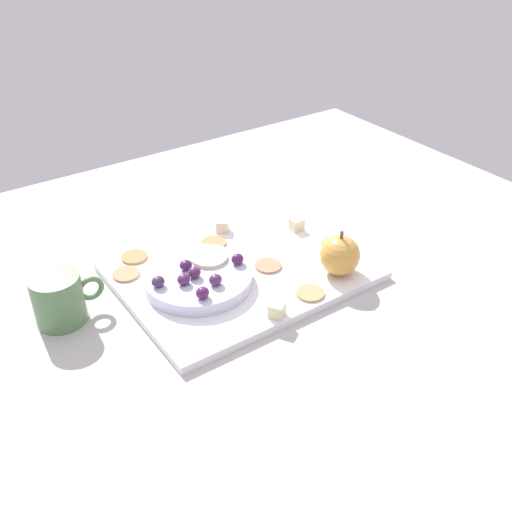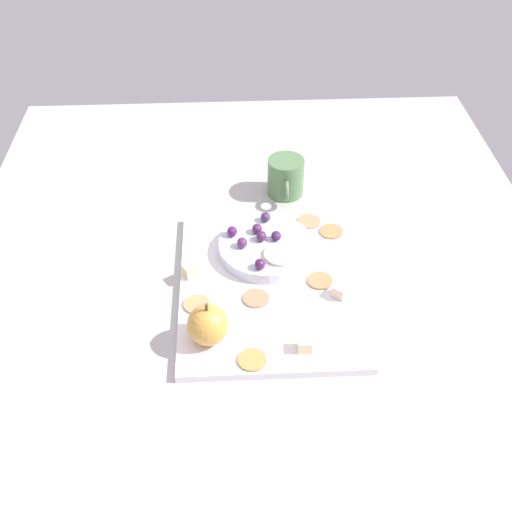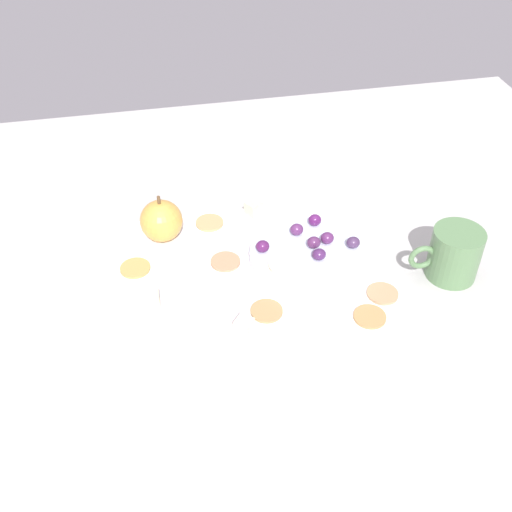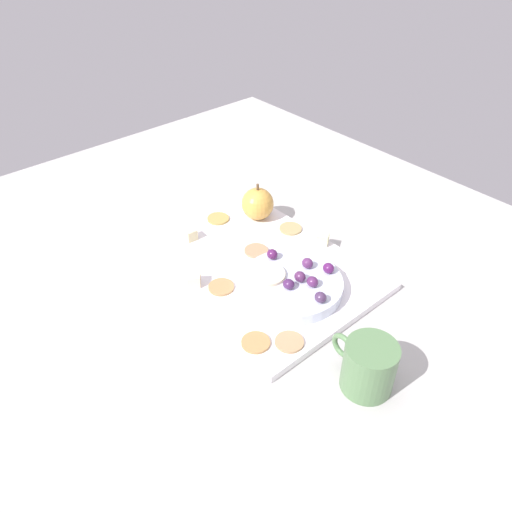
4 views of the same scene
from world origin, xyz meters
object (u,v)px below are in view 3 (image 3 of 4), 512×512
Objects in this scene: grape_2 at (263,248)px; grape_3 at (327,237)px; cracker_2 at (382,294)px; grape_1 at (297,229)px; serving_dish at (308,257)px; apple_whole at (161,221)px; cracker_0 at (210,223)px; grape_5 at (314,243)px; cheese_cube_0 at (244,326)px; grape_0 at (315,220)px; grape_4 at (319,254)px; cracker_5 at (370,317)px; apple_slice_0 at (289,264)px; grape_6 at (353,242)px; cracker_4 at (225,262)px; cheese_cube_2 at (152,300)px; cracker_3 at (135,268)px; cracker_1 at (267,311)px; cup at (454,254)px; cheese_cube_1 at (253,208)px; platter at (254,273)px.

grape_2 is 9.62cm from grape_3.
cracker_2 is 2.19× the size of grape_1.
serving_dish is at bearing 29.97° from grape_3.
apple_whole is 1.47× the size of cracker_0.
serving_dish is 8.55× the size of grape_5.
grape_0 is (-14.20, -17.48, 1.91)cm from cheese_cube_0.
cracker_5 is at bearing 111.11° from grape_4.
apple_slice_0 is at bearing 122.53° from cracker_0.
serving_dish is 8.55× the size of grape_2.
grape_1 is 8.52cm from grape_6.
cracker_4 is 6.13cm from grape_2.
cheese_cube_2 is at bearing 13.35° from grape_3.
cracker_3 is at bearing -7.77° from grape_2.
cracker_3 is (16.67, -12.24, 0.00)cm from cracker_1.
cracker_5 is 14.57cm from grape_3.
apple_whole reaches higher than apple_slice_0.
apple_whole is 20.75cm from apple_slice_0.
grape_2 is (-5.32, 1.28, 2.77)cm from cracker_4.
cup is at bearing 159.19° from apple_whole.
grape_5 is at bearing 115.50° from grape_1.
cup is (-32.57, 17.23, 2.31)cm from cracker_0.
grape_4 reaches higher than cheese_cube_1.
serving_dish is at bearing -1.98° from grape_6.
cheese_cube_0 is (-8.45, 21.60, -2.16)cm from apple_whole.
grape_2 is at bearing 119.52° from cracker_0.
cup is at bearing -172.85° from cracker_1.
apple_whole is 3.05× the size of cheese_cube_2.
cheese_cube_0 reaches higher than cracker_0.
grape_1 is 1.00× the size of grape_5.
grape_2 is 7.99cm from grape_4.
cup is (-31.56, -6.40, 1.46)cm from cheese_cube_0.
cheese_cube_0 and cheese_cube_1 have the same top height.
apple_slice_0 reaches higher than serving_dish.
grape_6 is (-5.54, -1.54, 0.03)cm from grape_4.
platter is 6.53× the size of apple_slice_0.
cracker_4 is at bearing 59.90° from cheese_cube_1.
grape_4 is 2.61cm from grape_5.
apple_whole is 1.47× the size of cracker_5.
grape_5 is at bearing 173.76° from cracker_3.
apple_whole reaches higher than cheese_cube_0.
platter is 28.56cm from cup.
cracker_4 is 2.19× the size of grape_3.
cracker_1 is at bearing 46.90° from serving_dish.
cracker_2 is (-13.69, 21.92, -0.85)cm from cheese_cube_1.
platter is at bearing 167.93° from cracker_3.
grape_5 reaches higher than cheese_cube_1.
cracker_1 and cracker_5 have the same top height.
apple_slice_0 is at bearing 53.88° from grape_0.
cracker_2 is at bearing 135.39° from cracker_0.
grape_3 is 4.18cm from grape_4.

